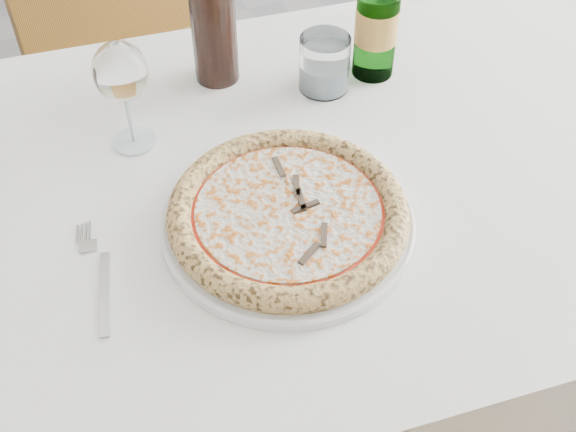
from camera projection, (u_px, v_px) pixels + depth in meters
name	position (u px, v px, depth m)	size (l,w,h in m)	color
floor	(322.00, 352.00, 1.73)	(5.00, 6.00, 0.02)	#53535B
dining_table	(261.00, 222.00, 1.11)	(1.52, 1.02, 0.76)	brown
chair_far	(137.00, 45.00, 1.67)	(0.54, 0.54, 0.93)	brown
plate	(288.00, 222.00, 0.97)	(0.34, 0.34, 0.02)	white
pizza	(288.00, 213.00, 0.96)	(0.32, 0.32, 0.03)	tan
fork	(99.00, 277.00, 0.91)	(0.05, 0.19, 0.00)	#AAAAAA
wine_glass	(121.00, 74.00, 1.01)	(0.08, 0.08, 0.17)	silver
tumbler	(324.00, 67.00, 1.16)	(0.08, 0.08, 0.09)	white
beer_bottle	(378.00, 16.00, 1.14)	(0.07, 0.07, 0.27)	#3A7F35
wine_bottle	(212.00, 9.00, 1.12)	(0.07, 0.07, 0.30)	black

